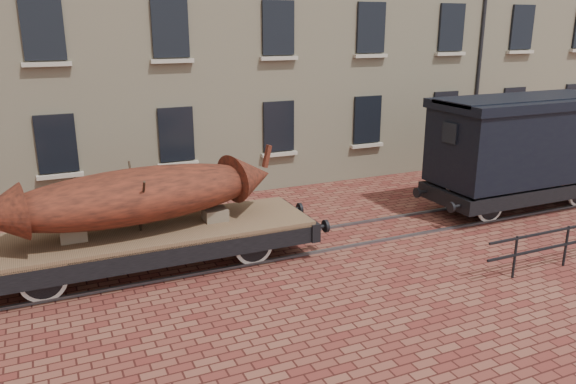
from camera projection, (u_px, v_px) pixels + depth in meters
name	position (u px, v px, depth m)	size (l,w,h in m)	color
ground	(318.00, 241.00, 14.87)	(90.00, 90.00, 0.00)	#5B221D
rail_track	(318.00, 240.00, 14.86)	(30.00, 1.52, 0.06)	#59595E
flatcar_wagon	(149.00, 238.00, 12.91)	(8.50, 2.30, 1.28)	brown
iron_boat	(138.00, 195.00, 12.55)	(6.85, 2.64, 1.63)	maroon
goods_van	(525.00, 139.00, 17.00)	(6.68, 2.44, 3.46)	black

